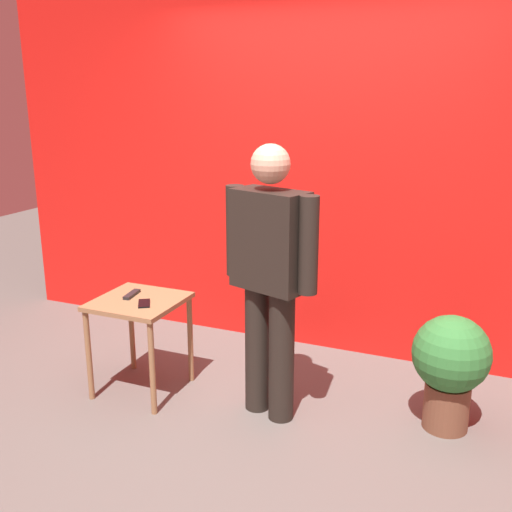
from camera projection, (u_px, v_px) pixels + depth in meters
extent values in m
plane|color=#59544F|center=(246.00, 441.00, 3.32)|extent=(12.00, 12.00, 0.00)
cube|color=red|center=(327.00, 162.00, 4.22)|extent=(5.33, 0.12, 2.81)
cylinder|color=black|center=(257.00, 348.00, 3.56)|extent=(0.19, 0.19, 0.80)
cylinder|color=black|center=(281.00, 356.00, 3.45)|extent=(0.19, 0.19, 0.80)
cube|color=black|center=(270.00, 240.00, 3.32)|extent=(0.48, 0.34, 0.57)
cube|color=red|center=(282.00, 232.00, 3.39)|extent=(0.12, 0.05, 0.48)
cube|color=#C68CB7|center=(283.00, 234.00, 3.40)|extent=(0.04, 0.02, 0.43)
cylinder|color=black|center=(235.00, 231.00, 3.48)|extent=(0.13, 0.13, 0.54)
cylinder|color=black|center=(309.00, 246.00, 3.15)|extent=(0.13, 0.13, 0.54)
sphere|color=tan|center=(271.00, 164.00, 3.20)|extent=(0.22, 0.22, 0.22)
cube|color=olive|center=(139.00, 302.00, 3.73)|extent=(0.53, 0.53, 0.03)
cylinder|color=olive|center=(89.00, 356.00, 3.69)|extent=(0.04, 0.04, 0.60)
cylinder|color=olive|center=(152.00, 369.00, 3.52)|extent=(0.04, 0.04, 0.60)
cylinder|color=olive|center=(132.00, 329.00, 4.10)|extent=(0.04, 0.04, 0.60)
cylinder|color=olive|center=(190.00, 339.00, 3.93)|extent=(0.04, 0.04, 0.60)
cube|color=black|center=(144.00, 303.00, 3.64)|extent=(0.14, 0.16, 0.01)
cube|color=black|center=(132.00, 294.00, 3.78)|extent=(0.07, 0.17, 0.02)
cylinder|color=brown|center=(446.00, 405.00, 3.42)|extent=(0.26, 0.26, 0.28)
sphere|color=#2D7233|center=(451.00, 354.00, 3.33)|extent=(0.44, 0.44, 0.44)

